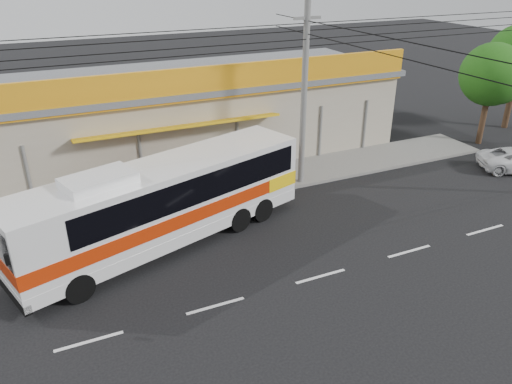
# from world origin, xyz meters

# --- Properties ---
(ground) EXTENTS (120.00, 120.00, 0.00)m
(ground) POSITION_xyz_m (0.00, 0.00, 0.00)
(ground) COLOR black
(ground) RESTS_ON ground
(sidewalk) EXTENTS (30.00, 3.20, 0.15)m
(sidewalk) POSITION_xyz_m (0.00, 6.00, 0.07)
(sidewalk) COLOR slate
(sidewalk) RESTS_ON ground
(lane_markings) EXTENTS (50.00, 0.12, 0.01)m
(lane_markings) POSITION_xyz_m (0.00, -2.50, 0.00)
(lane_markings) COLOR silver
(lane_markings) RESTS_ON ground
(storefront_building) EXTENTS (22.60, 9.20, 5.70)m
(storefront_building) POSITION_xyz_m (-0.01, 11.54, 2.30)
(storefront_building) COLOR #A39883
(storefront_building) RESTS_ON ground
(coach_bus) EXTENTS (12.16, 6.10, 3.69)m
(coach_bus) POSITION_xyz_m (-4.16, 2.05, 1.97)
(coach_bus) COLOR silver
(coach_bus) RESTS_ON ground
(motorbike_red) EXTENTS (2.22, 1.11, 1.11)m
(motorbike_red) POSITION_xyz_m (-3.33, 4.70, 0.71)
(motorbike_red) COLOR maroon
(motorbike_red) RESTS_ON sidewalk
(motorbike_dark) EXTENTS (1.94, 1.26, 1.14)m
(motorbike_dark) POSITION_xyz_m (-7.37, 6.44, 0.72)
(motorbike_dark) COLOR black
(motorbike_dark) RESTS_ON sidewalk
(utility_pole) EXTENTS (34.00, 14.00, 8.81)m
(utility_pole) POSITION_xyz_m (3.26, 4.81, 7.27)
(utility_pole) COLOR slate
(utility_pole) RESTS_ON ground
(tree_near) EXTENTS (3.62, 3.62, 6.00)m
(tree_near) POSITION_xyz_m (16.26, 5.51, 4.06)
(tree_near) COLOR #372216
(tree_near) RESTS_ON ground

